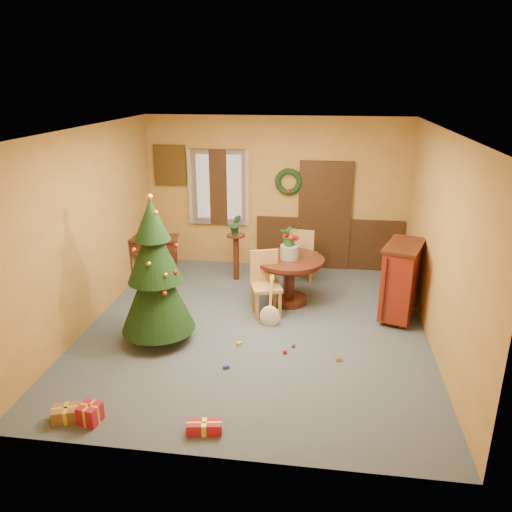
% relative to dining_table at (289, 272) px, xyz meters
% --- Properties ---
extents(room_envelope, '(5.50, 5.50, 5.50)m').
position_rel_dining_table_xyz_m(room_envelope, '(-0.21, 1.72, 0.57)').
color(room_envelope, '#3A4555').
rests_on(room_envelope, ground).
extents(dining_table, '(1.14, 1.14, 0.78)m').
position_rel_dining_table_xyz_m(dining_table, '(0.00, 0.00, 0.00)').
color(dining_table, black).
rests_on(dining_table, floor).
extents(urn, '(0.30, 0.30, 0.22)m').
position_rel_dining_table_xyz_m(urn, '(0.00, 0.00, 0.35)').
color(urn, slate).
rests_on(urn, dining_table).
extents(centerpiece_plant, '(0.32, 0.28, 0.36)m').
position_rel_dining_table_xyz_m(centerpiece_plant, '(0.00, 0.00, 0.64)').
color(centerpiece_plant, '#1E4C23').
rests_on(centerpiece_plant, urn).
extents(chair_near, '(0.55, 0.55, 1.02)m').
position_rel_dining_table_xyz_m(chair_near, '(-0.34, -0.44, -0.00)').
color(chair_near, olive).
rests_on(chair_near, floor).
extents(chair_far, '(0.50, 0.50, 1.02)m').
position_rel_dining_table_xyz_m(chair_far, '(0.17, 0.96, 0.00)').
color(chair_far, olive).
rests_on(chair_far, floor).
extents(guitar, '(0.35, 0.50, 0.71)m').
position_rel_dining_table_xyz_m(guitar, '(-0.22, -0.86, -0.18)').
color(guitar, beige).
rests_on(guitar, floor).
extents(plant_stand, '(0.34, 0.34, 0.87)m').
position_rel_dining_table_xyz_m(plant_stand, '(-1.04, 0.89, -0.01)').
color(plant_stand, black).
rests_on(plant_stand, floor).
extents(stand_plant, '(0.24, 0.21, 0.38)m').
position_rel_dining_table_xyz_m(stand_plant, '(-1.04, 0.89, 0.51)').
color(stand_plant, '#19471E').
rests_on(stand_plant, plant_stand).
extents(christmas_tree, '(1.03, 1.03, 2.13)m').
position_rel_dining_table_xyz_m(christmas_tree, '(-1.73, -1.52, 0.46)').
color(christmas_tree, '#382111').
rests_on(christmas_tree, floor).
extents(writing_desk, '(0.97, 0.58, 0.81)m').
position_rel_dining_table_xyz_m(writing_desk, '(-2.57, 0.70, 0.07)').
color(writing_desk, black).
rests_on(writing_desk, floor).
extents(sideboard, '(0.77, 1.05, 1.21)m').
position_rel_dining_table_xyz_m(sideboard, '(1.73, -0.31, 0.10)').
color(sideboard, '#59130A').
rests_on(sideboard, floor).
extents(gift_a, '(0.35, 0.30, 0.16)m').
position_rel_dining_table_xyz_m(gift_a, '(-2.17, -3.38, -0.47)').
color(gift_a, brown).
rests_on(gift_a, floor).
extents(gift_b, '(0.25, 0.25, 0.22)m').
position_rel_dining_table_xyz_m(gift_b, '(-1.89, -3.38, -0.44)').
color(gift_b, maroon).
rests_on(gift_b, floor).
extents(gift_c, '(0.32, 0.28, 0.15)m').
position_rel_dining_table_xyz_m(gift_c, '(-1.92, -1.60, -0.47)').
color(gift_c, brown).
rests_on(gift_c, floor).
extents(gift_d, '(0.39, 0.21, 0.13)m').
position_rel_dining_table_xyz_m(gift_d, '(-0.63, -3.38, -0.48)').
color(gift_d, maroon).
rests_on(gift_d, floor).
extents(toy_a, '(0.09, 0.08, 0.05)m').
position_rel_dining_table_xyz_m(toy_a, '(-0.64, -2.14, -0.52)').
color(toy_a, '#2539A0').
rests_on(toy_a, floor).
extents(toy_b, '(0.06, 0.06, 0.06)m').
position_rel_dining_table_xyz_m(toy_b, '(0.18, -1.48, -0.52)').
color(toy_b, '#217B37').
rests_on(toy_b, floor).
extents(toy_c, '(0.08, 0.09, 0.05)m').
position_rel_dining_table_xyz_m(toy_c, '(-0.58, -1.53, -0.52)').
color(toy_c, gold).
rests_on(toy_c, floor).
extents(toy_d, '(0.06, 0.06, 0.06)m').
position_rel_dining_table_xyz_m(toy_d, '(0.08, -1.67, -0.52)').
color(toy_d, '#BD0E0C').
rests_on(toy_d, floor).
extents(toy_e, '(0.08, 0.05, 0.05)m').
position_rel_dining_table_xyz_m(toy_e, '(0.80, -1.75, -0.52)').
color(toy_e, gold).
rests_on(toy_e, floor).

